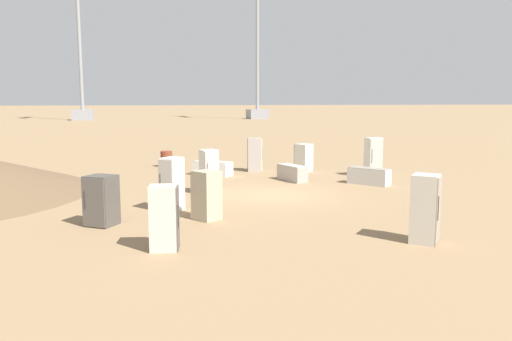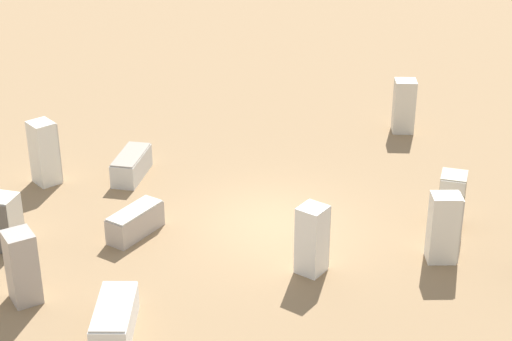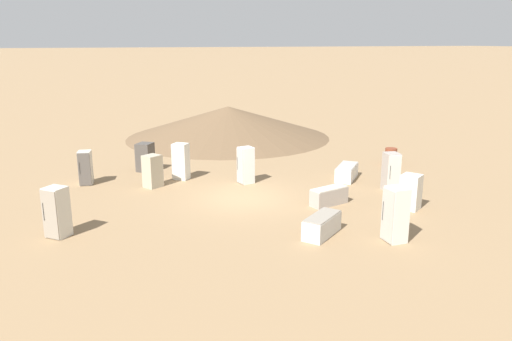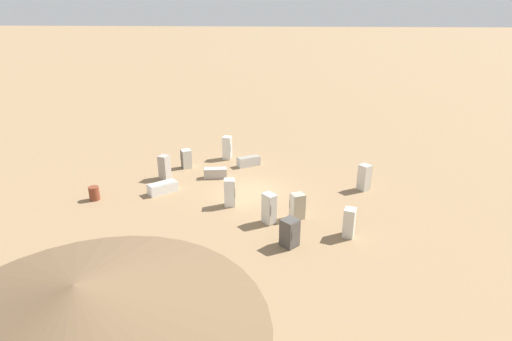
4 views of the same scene
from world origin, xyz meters
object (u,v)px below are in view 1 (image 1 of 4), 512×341
discarded_fridge_1 (303,158)px  discarded_fridge_4 (101,201)px  discarded_fridge_2 (206,195)px  discarded_fridge_0 (212,168)px  rusty_barrel (166,159)px  discarded_fridge_5 (164,218)px  power_pylon_0 (257,70)px  power_pylon_1 (80,65)px  discarded_fridge_6 (292,173)px  discarded_fridge_10 (172,184)px  discarded_fridge_11 (425,209)px  discarded_fridge_7 (255,155)px  discarded_fridge_9 (369,176)px  discarded_fridge_8 (373,157)px  discarded_fridge_3 (209,172)px

discarded_fridge_1 → discarded_fridge_4: bearing=-170.4°
discarded_fridge_2 → discarded_fridge_4: (-0.17, -3.12, -0.02)m
discarded_fridge_0 → rusty_barrel: rusty_barrel is taller
discarded_fridge_4 → discarded_fridge_5: bearing=153.1°
power_pylon_0 → power_pylon_1: bearing=-95.1°
discarded_fridge_1 → discarded_fridge_6: bearing=-153.5°
discarded_fridge_6 → discarded_fridge_10: bearing=24.0°
discarded_fridge_5 → discarded_fridge_6: 11.56m
power_pylon_1 → discarded_fridge_5: bearing=3.2°
discarded_fridge_1 → discarded_fridge_11: (13.35, -2.11, 0.17)m
discarded_fridge_6 → rusty_barrel: bearing=-67.7°
discarded_fridge_7 → rusty_barrel: 5.28m
power_pylon_1 → discarded_fridge_2: size_ratio=22.80×
power_pylon_1 → discarded_fridge_9: size_ratio=18.57×
discarded_fridge_11 → discarded_fridge_4: bearing=-73.4°
discarded_fridge_2 → discarded_fridge_9: 9.32m
power_pylon_1 → discarded_fridge_7: power_pylon_1 is taller
discarded_fridge_4 → discarded_fridge_10: (-1.38, 2.26, 0.15)m
discarded_fridge_0 → discarded_fridge_8: size_ratio=1.03×
rusty_barrel → discarded_fridge_3: bearing=4.0°
discarded_fridge_5 → discarded_fridge_9: bearing=139.3°
discarded_fridge_2 → discarded_fridge_0: bearing=46.0°
discarded_fridge_2 → rusty_barrel: (-13.09, 0.35, -0.32)m
power_pylon_0 → discarded_fridge_11: size_ratio=18.62×
discarded_fridge_5 → discarded_fridge_4: bearing=-141.3°
discarded_fridge_2 → discarded_fridge_5: discarded_fridge_5 is taller
discarded_fridge_5 → discarded_fridge_10: bearing=-177.2°
power_pylon_0 → discarded_fridge_2: size_ratio=21.82×
discarded_fridge_3 → discarded_fridge_4: bearing=34.0°
discarded_fridge_0 → discarded_fridge_11: bearing=54.8°
discarded_fridge_3 → power_pylon_1: bearing=-96.0°
discarded_fridge_8 → discarded_fridge_11: size_ratio=1.06×
power_pylon_1 → discarded_fridge_9: 87.99m
discarded_fridge_5 → rusty_barrel: (-15.97, 1.98, -0.36)m
discarded_fridge_10 → discarded_fridge_11: (5.74, 5.76, -0.01)m
discarded_fridge_9 → power_pylon_0: bearing=40.0°
power_pylon_1 → discarded_fridge_3: power_pylon_1 is taller
power_pylon_1 → discarded_fridge_7: bearing=8.0°
discarded_fridge_4 → discarded_fridge_6: discarded_fridge_4 is taller
discarded_fridge_2 → power_pylon_1: bearing=63.5°
discarded_fridge_10 → rusty_barrel: discarded_fridge_10 is taller
discarded_fridge_3 → discarded_fridge_11: (8.46, 3.93, 0.02)m
discarded_fridge_0 → discarded_fridge_8: bearing=113.2°
discarded_fridge_10 → discarded_fridge_2: bearing=161.2°
discarded_fridge_6 → discarded_fridge_8: size_ratio=0.93×
discarded_fridge_4 → discarded_fridge_10: 2.65m
discarded_fridge_0 → discarded_fridge_3: bearing=29.6°
discarded_fridge_9 → discarded_fridge_10: (2.88, -9.06, 0.53)m
discarded_fridge_1 → discarded_fridge_10: bearing=-168.0°
rusty_barrel → discarded_fridge_9: bearing=42.2°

